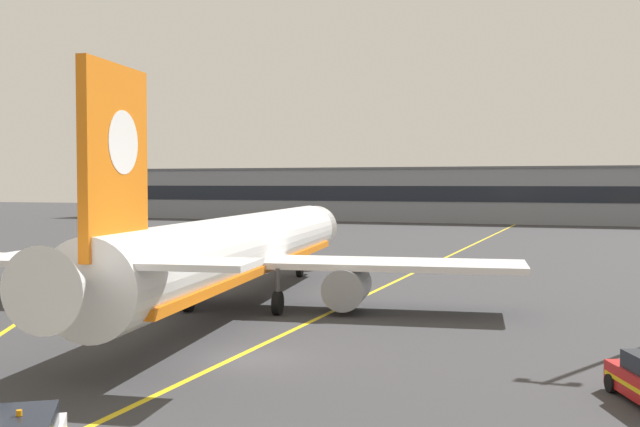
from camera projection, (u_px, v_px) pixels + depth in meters
The scene contains 7 objects.
ground_plane at pixel (248, 358), 31.10m from camera, with size 400.00×400.00×0.00m, color #353538.
taxiway_centreline at pixel (409, 275), 59.35m from camera, with size 0.30×180.00×0.01m, color yellow.
taxiway_lead_in_stripe at pixel (11, 328), 37.67m from camera, with size 0.30×60.00×0.01m, color yellow.
airliner_foreground at pixel (242, 250), 43.51m from camera, with size 32.36×41.45×11.65m.
safety_cone_by_nose_gear at pixel (349, 274), 57.75m from camera, with size 0.44×0.44×0.55m.
safety_cone_by_port_wing at pixel (29, 285), 51.60m from camera, with size 0.44×0.44×0.55m.
terminal_building at pixel (470, 195), 139.24m from camera, with size 157.20×12.40×10.15m.
Camera 1 is at (13.14, -28.05, 7.25)m, focal length 42.28 mm.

